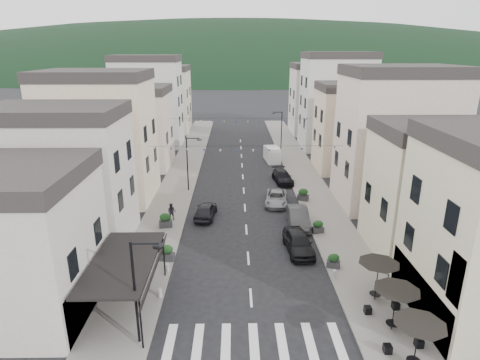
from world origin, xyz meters
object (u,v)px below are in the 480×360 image
at_px(parked_car_e, 206,210).
at_px(delivery_van, 272,154).
at_px(pedestrian_a, 161,245).
at_px(parked_car_b, 298,217).
at_px(parked_car_d, 283,177).
at_px(pedestrian_b, 172,212).
at_px(parked_car_a, 298,242).
at_px(parked_car_c, 276,198).

height_order(parked_car_e, delivery_van, delivery_van).
distance_m(parked_car_e, pedestrian_a, 7.92).
distance_m(parked_car_b, parked_car_d, 11.97).
distance_m(parked_car_b, parked_car_e, 8.50).
bearing_deg(pedestrian_b, parked_car_e, 21.13).
relative_size(pedestrian_a, pedestrian_b, 1.10).
relative_size(parked_car_d, parked_car_e, 1.09).
height_order(parked_car_a, parked_car_e, parked_car_a).
height_order(parked_car_e, pedestrian_a, pedestrian_a).
relative_size(parked_car_b, pedestrian_b, 3.00).
relative_size(parked_car_a, parked_car_b, 0.98).
relative_size(parked_car_e, pedestrian_a, 2.42).
xyz_separation_m(parked_car_d, pedestrian_a, (-11.11, -17.51, 0.32)).
bearing_deg(delivery_van, parked_car_a, -97.01).
relative_size(parked_car_b, parked_car_d, 1.03).
xyz_separation_m(parked_car_e, pedestrian_b, (-3.00, -0.79, 0.19)).
distance_m(parked_car_c, pedestrian_b, 10.71).
bearing_deg(parked_car_c, delivery_van, 92.71).
relative_size(parked_car_b, pedestrian_a, 2.73).
bearing_deg(parked_car_b, parked_car_a, -97.08).
bearing_deg(pedestrian_b, delivery_van, 68.17).
relative_size(parked_car_a, parked_car_e, 1.10).
bearing_deg(pedestrian_b, parked_car_b, 1.00).
height_order(parked_car_b, pedestrian_b, pedestrian_b).
distance_m(parked_car_b, pedestrian_a, 12.41).
bearing_deg(delivery_van, pedestrian_b, -124.56).
bearing_deg(parked_car_a, pedestrian_b, 146.29).
relative_size(parked_car_d, delivery_van, 1.05).
bearing_deg(parked_car_e, parked_car_b, 173.72).
xyz_separation_m(parked_car_b, pedestrian_b, (-11.30, 1.07, 0.13)).
height_order(parked_car_d, pedestrian_b, pedestrian_b).
bearing_deg(parked_car_e, parked_car_d, -123.02).
xyz_separation_m(parked_car_c, delivery_van, (1.02, 16.19, 0.36)).
xyz_separation_m(parked_car_a, parked_car_b, (0.71, 4.79, -0.01)).
xyz_separation_m(parked_car_c, parked_car_e, (-6.89, -3.32, 0.07)).
height_order(parked_car_c, pedestrian_a, pedestrian_a).
bearing_deg(parked_car_a, parked_car_d, 82.83).
xyz_separation_m(parked_car_a, parked_car_c, (-0.70, 9.97, -0.15)).
bearing_deg(parked_car_e, parked_car_a, 145.13).
height_order(delivery_van, pedestrian_b, delivery_van).
relative_size(parked_car_d, pedestrian_a, 2.65).
bearing_deg(parked_car_a, parked_car_b, 76.84).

